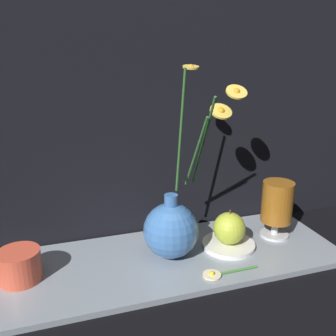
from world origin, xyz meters
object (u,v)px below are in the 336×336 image
(yellow_mug, at_px, (18,266))
(orange_fruit, at_px, (230,229))
(tea_glass, at_px, (277,204))
(vase_with_flowers, at_px, (172,227))

(yellow_mug, relative_size, orange_fruit, 1.15)
(tea_glass, distance_m, orange_fruit, 0.13)
(tea_glass, bearing_deg, orange_fruit, -171.31)
(yellow_mug, height_order, tea_glass, tea_glass)
(vase_with_flowers, height_order, yellow_mug, vase_with_flowers)
(orange_fruit, bearing_deg, vase_with_flowers, 175.48)
(yellow_mug, distance_m, orange_fruit, 0.44)
(vase_with_flowers, xyz_separation_m, yellow_mug, (-0.31, 0.00, -0.04))
(vase_with_flowers, relative_size, tea_glass, 2.95)
(tea_glass, height_order, orange_fruit, tea_glass)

